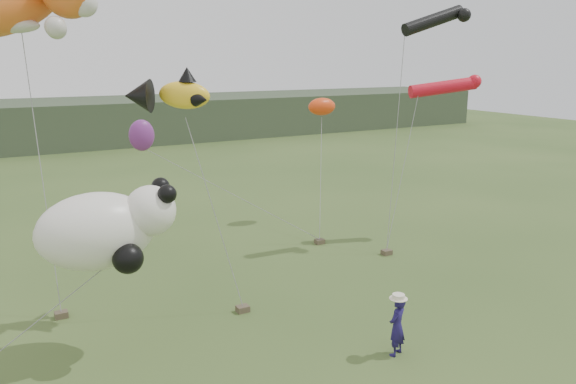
{
  "coord_description": "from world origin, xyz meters",
  "views": [
    {
      "loc": [
        -8.63,
        -11.52,
        7.89
      ],
      "look_at": [
        -0.55,
        3.0,
        3.92
      ],
      "focal_mm": 35.0,
      "sensor_mm": 36.0,
      "label": 1
    }
  ],
  "objects": [
    {
      "name": "ground",
      "position": [
        0.0,
        0.0,
        0.0
      ],
      "size": [
        120.0,
        120.0,
        0.0
      ],
      "primitive_type": "plane",
      "color": "#385123",
      "rests_on": "ground"
    },
    {
      "name": "sandbag_anchors",
      "position": [
        -1.85,
        5.25,
        0.1
      ],
      "size": [
        15.89,
        5.8,
        0.2
      ],
      "color": "brown",
      "rests_on": "ground"
    },
    {
      "name": "panda_kite",
      "position": [
        -5.98,
        3.08,
        3.55
      ],
      "size": [
        3.6,
        2.32,
        2.23
      ],
      "color": "white",
      "rests_on": "ground"
    },
    {
      "name": "fish_kite",
      "position": [
        -3.62,
        4.76,
        6.86
      ],
      "size": [
        2.72,
        1.79,
        1.3
      ],
      "color": "yellow",
      "rests_on": "ground"
    },
    {
      "name": "tube_kites",
      "position": [
        9.01,
        6.56,
        7.91
      ],
      "size": [
        4.35,
        1.95,
        3.84
      ],
      "color": "black",
      "rests_on": "ground"
    },
    {
      "name": "festival_attendant",
      "position": [
        0.71,
        -0.81,
        0.84
      ],
      "size": [
        0.72,
        0.61,
        1.68
      ],
      "primitive_type": "imported",
      "rotation": [
        0.0,
        0.0,
        3.54
      ],
      "color": "#1C144E",
      "rests_on": "ground"
    },
    {
      "name": "misc_kites",
      "position": [
        1.76,
        11.83,
        5.17
      ],
      "size": [
        9.96,
        1.24,
        1.97
      ],
      "color": "#F14112",
      "rests_on": "ground"
    },
    {
      "name": "headland",
      "position": [
        -3.11,
        44.69,
        1.92
      ],
      "size": [
        90.0,
        13.0,
        4.0
      ],
      "color": "#2D3D28",
      "rests_on": "ground"
    }
  ]
}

